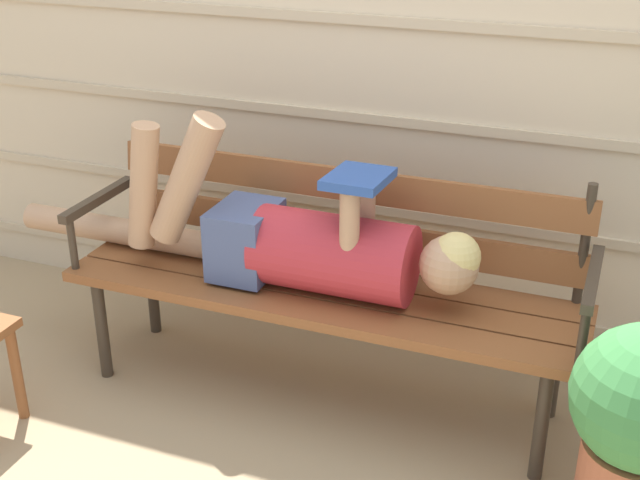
% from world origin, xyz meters
% --- Properties ---
extents(ground_plane, '(12.00, 12.00, 0.00)m').
position_xyz_m(ground_plane, '(0.00, 0.00, 0.00)').
color(ground_plane, tan).
extents(house_siding, '(4.81, 0.08, 2.49)m').
position_xyz_m(house_siding, '(0.00, 0.71, 1.24)').
color(house_siding, beige).
rests_on(house_siding, ground).
extents(park_bench, '(1.79, 0.46, 0.85)m').
position_xyz_m(park_bench, '(-0.00, 0.24, 0.48)').
color(park_bench, brown).
rests_on(park_bench, ground).
extents(reclining_person, '(1.77, 0.27, 0.59)m').
position_xyz_m(reclining_person, '(-0.10, 0.17, 0.60)').
color(reclining_person, '#B72D38').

